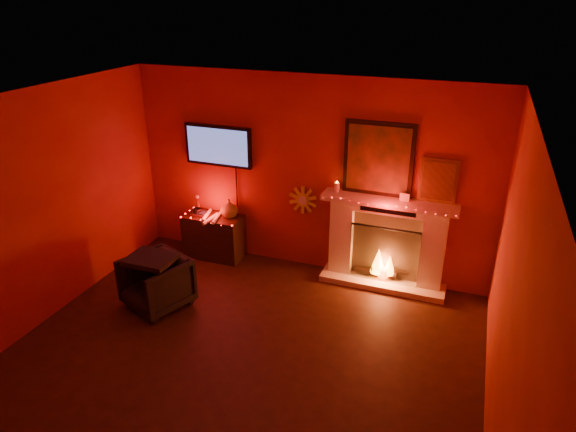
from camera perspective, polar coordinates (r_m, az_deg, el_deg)
name	(u,v)px	position (r m, az deg, el deg)	size (l,w,h in m)	color
room	(221,260)	(4.82, -7.41, -4.89)	(5.00, 5.00, 5.00)	black
fireplace	(386,234)	(6.83, 10.87, -1.98)	(1.72, 0.40, 2.18)	beige
tv	(218,146)	(7.29, -7.76, 7.72)	(1.00, 0.07, 1.24)	black
sunburst_clock	(303,200)	(7.05, 1.65, 1.79)	(0.40, 0.03, 0.40)	gold
console_table	(215,234)	(7.61, -8.14, -1.94)	(0.85, 0.55, 0.91)	black
armchair	(156,283)	(6.60, -14.42, -7.19)	(0.70, 0.72, 0.66)	black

